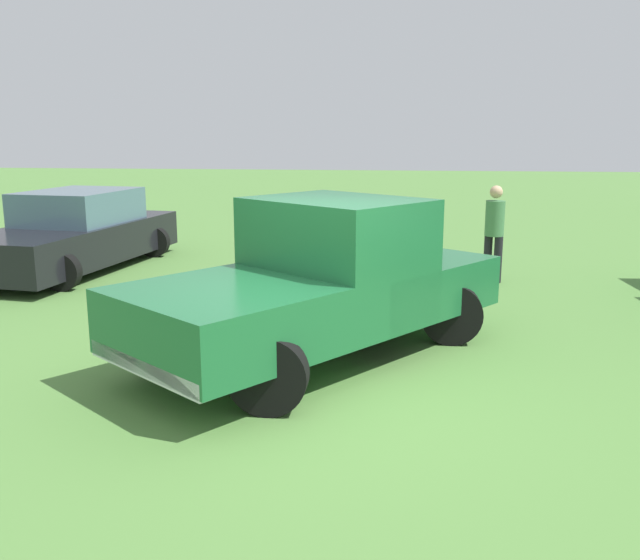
{
  "coord_description": "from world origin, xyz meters",
  "views": [
    {
      "loc": [
        -0.81,
        6.44,
        2.51
      ],
      "look_at": [
        0.11,
        -0.9,
        0.9
      ],
      "focal_mm": 38.2,
      "sensor_mm": 36.0,
      "label": 1
    }
  ],
  "objects": [
    {
      "name": "ground_plane",
      "position": [
        0.0,
        0.0,
        0.0
      ],
      "size": [
        80.0,
        80.0,
        0.0
      ],
      "primitive_type": "plane",
      "color": "#54843D"
    },
    {
      "name": "pickup_truck",
      "position": [
        0.03,
        -0.99,
        0.92
      ],
      "size": [
        4.25,
        4.78,
        1.79
      ],
      "rotation": [
        0.0,
        0.0,
        0.92
      ],
      "color": "black",
      "rests_on": "ground_plane"
    },
    {
      "name": "sedan_far",
      "position": [
        5.24,
        -5.4,
        0.66
      ],
      "size": [
        2.56,
        4.97,
        1.46
      ],
      "rotation": [
        0.0,
        0.0,
        1.45
      ],
      "color": "black",
      "rests_on": "ground_plane"
    },
    {
      "name": "person_visitor",
      "position": [
        -2.32,
        -5.25,
        0.92
      ],
      "size": [
        0.45,
        0.45,
        1.64
      ],
      "rotation": [
        0.0,
        0.0,
        4.03
      ],
      "color": "black",
      "rests_on": "ground_plane"
    }
  ]
}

